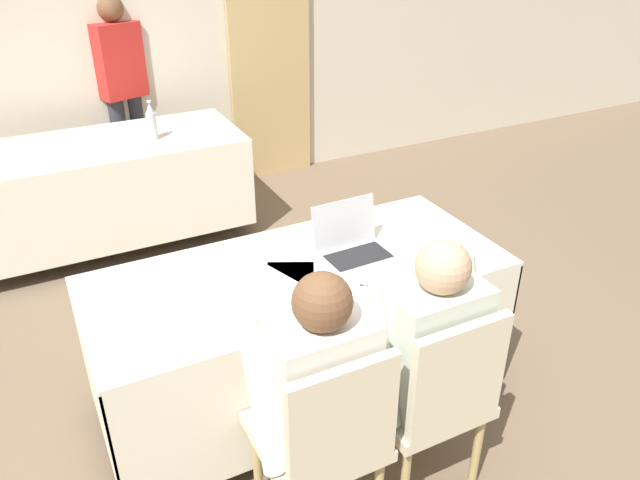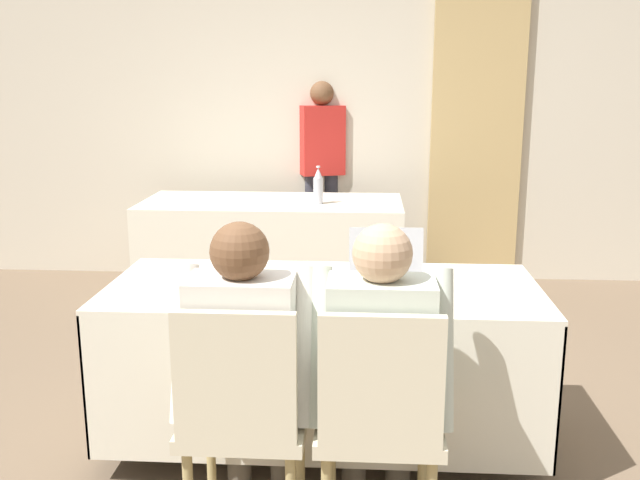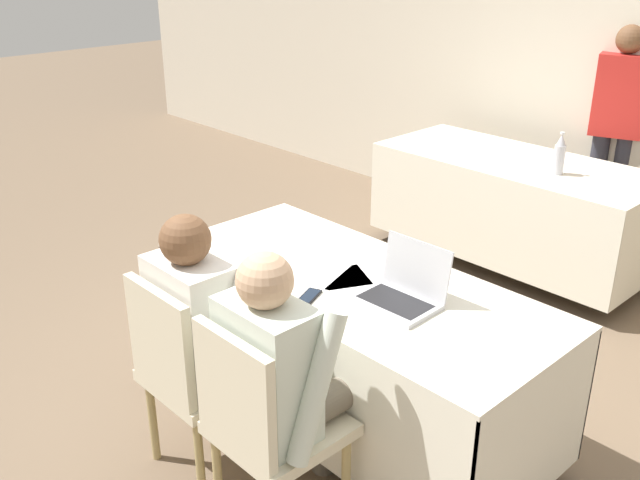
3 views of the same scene
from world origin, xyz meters
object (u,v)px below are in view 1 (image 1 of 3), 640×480
(chair_near_right, at_px, (433,394))
(person_red_shirt, at_px, (122,88))
(cell_phone, at_px, (322,298))
(water_bottle, at_px, (152,122))
(chair_near_left, at_px, (325,436))
(person_white_shirt, at_px, (421,347))
(laptop, at_px, (354,247))
(person_checkered_shirt, at_px, (312,385))

(chair_near_right, height_order, person_red_shirt, person_red_shirt)
(cell_phone, bearing_deg, water_bottle, 70.72)
(person_red_shirt, bearing_deg, chair_near_left, -109.55)
(chair_near_left, relative_size, person_red_shirt, 0.57)
(water_bottle, xyz_separation_m, chair_near_right, (0.39, -2.70, -0.37))
(cell_phone, distance_m, person_white_shirt, 0.44)
(laptop, xyz_separation_m, person_checkered_shirt, (-0.51, -0.60, -0.13))
(water_bottle, xyz_separation_m, chair_near_left, (-0.08, -2.70, -0.37))
(water_bottle, xyz_separation_m, person_red_shirt, (-0.02, 0.80, 0.04))
(cell_phone, relative_size, chair_near_right, 0.16)
(person_red_shirt, bearing_deg, person_checkered_shirt, -109.58)
(cell_phone, distance_m, person_red_shirt, 3.04)
(person_checkered_shirt, bearing_deg, person_red_shirt, -90.96)
(laptop, xyz_separation_m, chair_near_right, (-0.04, -0.70, -0.29))
(laptop, distance_m, cell_phone, 0.38)
(laptop, xyz_separation_m, chair_near_left, (-0.51, -0.70, -0.29))
(chair_near_right, xyz_separation_m, person_checkered_shirt, (-0.47, 0.10, 0.16))
(laptop, height_order, chair_near_left, laptop)
(water_bottle, bearing_deg, chair_near_left, -91.72)
(cell_phone, height_order, chair_near_right, chair_near_right)
(water_bottle, distance_m, person_checkered_shirt, 2.60)
(chair_near_left, height_order, person_checkered_shirt, person_checkered_shirt)
(person_checkered_shirt, xyz_separation_m, person_red_shirt, (0.06, 3.39, 0.25))
(cell_phone, height_order, person_white_shirt, person_white_shirt)
(water_bottle, bearing_deg, person_red_shirt, 91.73)
(laptop, height_order, person_white_shirt, person_white_shirt)
(cell_phone, relative_size, person_checkered_shirt, 0.13)
(laptop, xyz_separation_m, person_red_shirt, (-0.45, 2.79, 0.12))
(laptop, distance_m, person_red_shirt, 2.83)
(chair_near_left, height_order, chair_near_right, same)
(person_white_shirt, bearing_deg, chair_near_left, 12.35)
(laptop, xyz_separation_m, cell_phone, (-0.29, -0.24, -0.04))
(chair_near_left, relative_size, person_checkered_shirt, 0.78)
(chair_near_right, bearing_deg, person_white_shirt, -90.00)
(person_checkered_shirt, bearing_deg, chair_near_left, 90.00)
(water_bottle, distance_m, person_white_shirt, 2.63)
(cell_phone, bearing_deg, chair_near_left, -138.72)
(person_white_shirt, bearing_deg, cell_phone, -54.73)
(person_checkered_shirt, bearing_deg, laptop, -130.46)
(water_bottle, xyz_separation_m, person_white_shirt, (0.39, -2.59, -0.21))
(laptop, distance_m, water_bottle, 2.04)
(chair_near_right, distance_m, person_red_shirt, 3.54)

